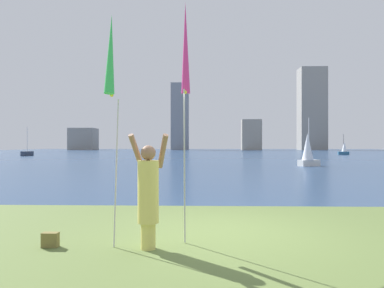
{
  "coord_description": "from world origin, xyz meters",
  "views": [
    {
      "loc": [
        -0.46,
        -6.66,
        1.67
      ],
      "look_at": [
        -1.11,
        15.04,
        1.7
      ],
      "focal_mm": 32.47,
      "sensor_mm": 36.0,
      "label": 1
    }
  ],
  "objects_px": {
    "person": "(148,192)",
    "sailboat_5": "(27,153)",
    "kite_flag_right": "(186,53)",
    "sailboat_1": "(344,149)",
    "sailboat_3": "(308,151)",
    "bag": "(50,240)",
    "kite_flag_left": "(111,59)"
  },
  "relations": [
    {
      "from": "person",
      "to": "sailboat_5",
      "type": "bearing_deg",
      "value": 117.69
    },
    {
      "from": "kite_flag_right",
      "to": "sailboat_5",
      "type": "distance_m",
      "value": 51.12
    },
    {
      "from": "sailboat_1",
      "to": "sailboat_3",
      "type": "height_order",
      "value": "sailboat_3"
    },
    {
      "from": "person",
      "to": "bag",
      "type": "xyz_separation_m",
      "value": [
        -1.61,
        0.04,
        -0.79
      ]
    },
    {
      "from": "bag",
      "to": "sailboat_1",
      "type": "bearing_deg",
      "value": 63.7
    },
    {
      "from": "sailboat_3",
      "to": "sailboat_5",
      "type": "relative_size",
      "value": 0.87
    },
    {
      "from": "person",
      "to": "kite_flag_right",
      "type": "xyz_separation_m",
      "value": [
        0.57,
        0.56,
        2.38
      ]
    },
    {
      "from": "person",
      "to": "kite_flag_right",
      "type": "height_order",
      "value": "kite_flag_right"
    },
    {
      "from": "person",
      "to": "sailboat_3",
      "type": "xyz_separation_m",
      "value": [
        9.06,
        21.62,
        0.29
      ]
    },
    {
      "from": "bag",
      "to": "sailboat_3",
      "type": "bearing_deg",
      "value": 63.68
    },
    {
      "from": "person",
      "to": "kite_flag_left",
      "type": "relative_size",
      "value": 0.49
    },
    {
      "from": "bag",
      "to": "sailboat_3",
      "type": "xyz_separation_m",
      "value": [
        10.67,
        21.57,
        1.08
      ]
    },
    {
      "from": "person",
      "to": "sailboat_3",
      "type": "height_order",
      "value": "sailboat_3"
    },
    {
      "from": "kite_flag_right",
      "to": "sailboat_1",
      "type": "height_order",
      "value": "kite_flag_right"
    },
    {
      "from": "kite_flag_left",
      "to": "bag",
      "type": "bearing_deg",
      "value": 169.92
    },
    {
      "from": "bag",
      "to": "sailboat_5",
      "type": "bearing_deg",
      "value": 117.54
    },
    {
      "from": "person",
      "to": "sailboat_5",
      "type": "relative_size",
      "value": 0.43
    },
    {
      "from": "sailboat_1",
      "to": "sailboat_5",
      "type": "bearing_deg",
      "value": -171.43
    },
    {
      "from": "sailboat_5",
      "to": "person",
      "type": "bearing_deg",
      "value": -60.89
    },
    {
      "from": "bag",
      "to": "sailboat_5",
      "type": "relative_size",
      "value": 0.06
    },
    {
      "from": "bag",
      "to": "sailboat_3",
      "type": "relative_size",
      "value": 0.07
    },
    {
      "from": "sailboat_5",
      "to": "sailboat_3",
      "type": "bearing_deg",
      "value": -34.26
    },
    {
      "from": "person",
      "to": "kite_flag_left",
      "type": "bearing_deg",
      "value": -167.59
    },
    {
      "from": "kite_flag_left",
      "to": "kite_flag_right",
      "type": "distance_m",
      "value": 1.37
    },
    {
      "from": "sailboat_1",
      "to": "bag",
      "type": "bearing_deg",
      "value": -116.3
    },
    {
      "from": "bag",
      "to": "kite_flag_right",
      "type": "bearing_deg",
      "value": 13.27
    },
    {
      "from": "person",
      "to": "sailboat_5",
      "type": "height_order",
      "value": "sailboat_5"
    },
    {
      "from": "sailboat_3",
      "to": "bag",
      "type": "bearing_deg",
      "value": -116.32
    },
    {
      "from": "kite_flag_right",
      "to": "sailboat_1",
      "type": "distance_m",
      "value": 56.79
    },
    {
      "from": "kite_flag_left",
      "to": "sailboat_1",
      "type": "bearing_deg",
      "value": 64.71
    },
    {
      "from": "sailboat_1",
      "to": "sailboat_5",
      "type": "distance_m",
      "value": 49.64
    },
    {
      "from": "kite_flag_left",
      "to": "sailboat_5",
      "type": "relative_size",
      "value": 0.87
    }
  ]
}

